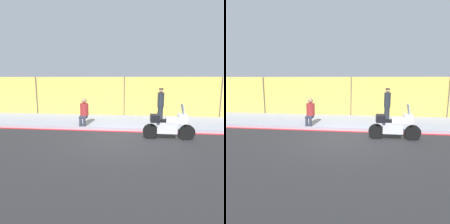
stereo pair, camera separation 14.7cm
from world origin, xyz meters
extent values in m
plane|color=#262628|center=(0.00, 0.00, 0.00)|extent=(120.00, 120.00, 0.00)
cube|color=#8E93A3|center=(0.00, 2.96, 0.07)|extent=(43.25, 3.40, 0.15)
cube|color=red|center=(0.00, 1.17, 0.00)|extent=(43.25, 0.18, 0.01)
cube|color=gold|center=(0.00, 4.75, 1.28)|extent=(41.09, 0.08, 2.57)
cylinder|color=#4C4C51|center=(-5.82, 4.65, 1.28)|extent=(0.05, 0.05, 2.57)
cylinder|color=#4C4C51|center=(0.00, 4.65, 1.28)|extent=(0.05, 0.05, 2.57)
cylinder|color=#4C4C51|center=(5.82, 4.65, 1.28)|extent=(0.05, 0.05, 2.57)
cylinder|color=black|center=(2.79, 0.19, 0.31)|extent=(0.62, 0.15, 0.62)
cylinder|color=black|center=(1.33, 0.20, 0.31)|extent=(0.62, 0.15, 0.62)
cube|color=silver|center=(1.98, 0.20, 0.48)|extent=(0.81, 0.29, 0.47)
cube|color=white|center=(2.19, 0.19, 0.81)|extent=(0.52, 0.31, 0.22)
cube|color=black|center=(1.90, 0.20, 0.77)|extent=(0.60, 0.29, 0.10)
cube|color=white|center=(2.57, 0.19, 0.89)|extent=(0.32, 0.48, 0.34)
cube|color=silver|center=(2.57, 0.19, 1.27)|extent=(0.11, 0.42, 0.42)
cube|color=black|center=(1.49, 0.20, 0.87)|extent=(0.36, 0.51, 0.30)
cylinder|color=#1E2328|center=(2.06, 3.00, 0.54)|extent=(0.28, 0.28, 0.79)
cylinder|color=#1E2328|center=(2.06, 3.00, 1.33)|extent=(0.34, 0.34, 0.79)
sphere|color=tan|center=(2.06, 3.00, 1.83)|extent=(0.21, 0.21, 0.21)
cylinder|color=black|center=(2.06, 3.00, 1.92)|extent=(0.25, 0.25, 0.05)
cylinder|color=#2D3342|center=(-1.96, 1.38, 0.36)|extent=(0.14, 0.14, 0.43)
cylinder|color=#2D3342|center=(-1.77, 1.38, 0.36)|extent=(0.14, 0.14, 0.43)
cube|color=#2D3342|center=(-1.86, 1.59, 0.58)|extent=(0.36, 0.43, 0.10)
cylinder|color=maroon|center=(-1.86, 1.80, 0.93)|extent=(0.42, 0.42, 0.61)
sphere|color=#A37556|center=(-1.86, 1.80, 1.36)|extent=(0.26, 0.26, 0.26)
camera|label=1|loc=(0.63, -7.93, 2.47)|focal=32.00mm
camera|label=2|loc=(0.78, -7.91, 2.47)|focal=32.00mm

